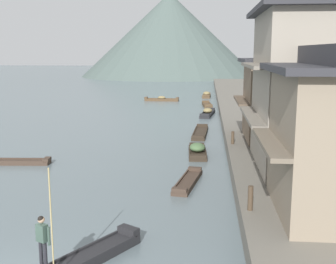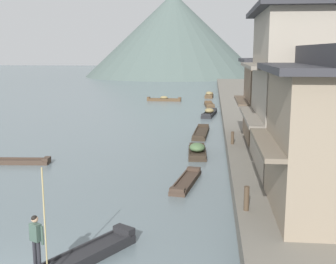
# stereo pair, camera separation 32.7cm
# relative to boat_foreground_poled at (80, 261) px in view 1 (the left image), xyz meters

# --- Properties ---
(riverbank_right) EXTENTS (18.00, 110.00, 0.84)m
(riverbank_right) POSITION_rel_boat_foreground_poled_xyz_m (14.27, 28.35, 0.24)
(riverbank_right) COLOR #6B665B
(riverbank_right) RESTS_ON ground
(boat_foreground_poled) EXTENTS (3.29, 4.64, 0.54)m
(boat_foreground_poled) POSITION_rel_boat_foreground_poled_xyz_m (0.00, 0.00, 0.00)
(boat_foreground_poled) COLOR #232326
(boat_foreground_poled) RESTS_ON ground
(boatman_person) EXTENTS (0.53, 0.36, 3.04)m
(boatman_person) POSITION_rel_boat_foreground_poled_xyz_m (-0.69, -1.17, 1.37)
(boatman_person) COLOR black
(boatman_person) RESTS_ON boat_foreground_poled
(boat_moored_nearest) EXTENTS (4.79, 1.09, 0.69)m
(boat_moored_nearest) POSITION_rel_boat_foreground_poled_xyz_m (-2.38, 46.56, 0.06)
(boat_moored_nearest) COLOR brown
(boat_moored_nearest) RESTS_ON ground
(boat_moored_second) EXTENTS (1.71, 5.28, 0.80)m
(boat_moored_second) POSITION_rel_boat_foreground_poled_xyz_m (3.99, 33.41, 0.09)
(boat_moored_second) COLOR #232326
(boat_moored_second) RESTS_ON ground
(boat_moored_third) EXTENTS (1.32, 5.62, 0.43)m
(boat_moored_third) POSITION_rel_boat_foreground_poled_xyz_m (3.40, 22.54, -0.04)
(boat_moored_third) COLOR #33281E
(boat_moored_third) RESTS_ON ground
(boat_moored_far) EXTENTS (1.34, 4.01, 0.77)m
(boat_moored_far) POSITION_rel_boat_foreground_poled_xyz_m (3.34, 15.50, 0.11)
(boat_moored_far) COLOR #33281E
(boat_moored_far) RESTS_ON ground
(boat_midriver_drifting) EXTENTS (1.45, 4.22, 0.39)m
(boat_midriver_drifting) POSITION_rel_boat_foreground_poled_xyz_m (3.01, 8.96, -0.04)
(boat_midriver_drifting) COLOR #423328
(boat_midriver_drifting) RESTS_ON ground
(boat_midriver_upstream) EXTENTS (1.38, 4.10, 0.48)m
(boat_midriver_upstream) POSITION_rel_boat_foreground_poled_xyz_m (3.92, 41.41, -0.02)
(boat_midriver_upstream) COLOR brown
(boat_midriver_upstream) RESTS_ON ground
(boat_upstream_distant) EXTENTS (1.30, 3.97, 0.86)m
(boat_upstream_distant) POSITION_rel_boat_foreground_poled_xyz_m (3.81, 52.21, 0.15)
(boat_upstream_distant) COLOR brown
(boat_upstream_distant) RESTS_ON ground
(boat_crossing_west) EXTENTS (4.40, 1.17, 0.38)m
(boat_crossing_west) POSITION_rel_boat_foreground_poled_xyz_m (-7.72, 12.04, -0.05)
(boat_crossing_west) COLOR #423328
(boat_crossing_west) RESTS_ON ground
(house_waterfront_second) EXTENTS (6.41, 7.98, 8.74)m
(house_waterfront_second) POSITION_rel_boat_foreground_poled_xyz_m (9.21, 10.03, 4.96)
(house_waterfront_second) COLOR gray
(house_waterfront_second) RESTS_ON riverbank_right
(house_waterfront_tall) EXTENTS (6.17, 6.42, 6.14)m
(house_waterfront_tall) POSITION_rel_boat_foreground_poled_xyz_m (9.10, 17.29, 3.67)
(house_waterfront_tall) COLOR #75604C
(house_waterfront_tall) RESTS_ON riverbank_right
(mooring_post_dock_near) EXTENTS (0.20, 0.20, 0.94)m
(mooring_post_dock_near) POSITION_rel_boat_foreground_poled_xyz_m (5.62, 3.30, 1.13)
(mooring_post_dock_near) COLOR #473828
(mooring_post_dock_near) RESTS_ON riverbank_right
(mooring_post_dock_mid) EXTENTS (0.20, 0.20, 0.82)m
(mooring_post_dock_mid) POSITION_rel_boat_foreground_poled_xyz_m (5.62, 15.17, 1.07)
(mooring_post_dock_mid) COLOR #473828
(mooring_post_dock_mid) RESTS_ON riverbank_right
(hill_far_west) EXTENTS (48.81, 48.81, 22.61)m
(hill_far_west) POSITION_rel_boat_foreground_poled_xyz_m (-6.80, 109.12, 11.13)
(hill_far_west) COLOR #4C5B56
(hill_far_west) RESTS_ON ground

